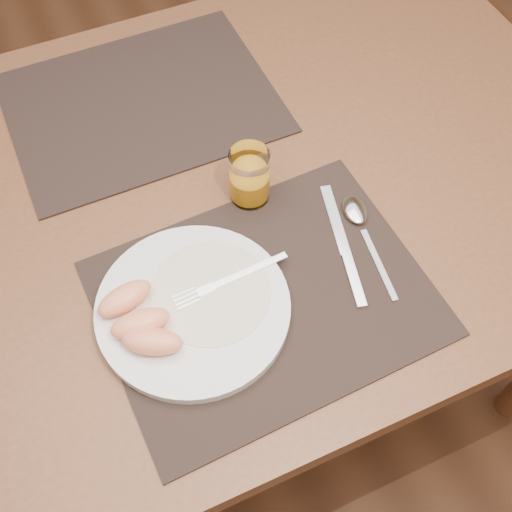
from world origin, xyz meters
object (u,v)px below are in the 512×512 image
(plate, at_px, (193,308))
(knife, at_px, (346,254))
(juice_glass, at_px, (250,178))
(fork, at_px, (221,283))
(placemat_far, at_px, (142,103))
(spoon, at_px, (358,217))
(placemat_near, at_px, (265,298))
(table, at_px, (202,222))

(plate, relative_size, knife, 1.24)
(juice_glass, bearing_deg, fork, -126.88)
(placemat_far, height_order, fork, fork)
(fork, bearing_deg, plate, -162.37)
(fork, height_order, knife, fork)
(spoon, bearing_deg, placemat_far, 120.53)
(placemat_near, height_order, knife, knife)
(spoon, bearing_deg, knife, -134.03)
(fork, bearing_deg, placemat_near, -35.25)
(spoon, bearing_deg, placemat_near, -160.48)
(table, distance_m, spoon, 0.27)
(table, height_order, spoon, spoon)
(table, distance_m, fork, 0.21)
(table, height_order, plate, plate)
(spoon, bearing_deg, fork, -172.97)
(knife, relative_size, spoon, 1.13)
(table, height_order, knife, knife)
(fork, distance_m, juice_glass, 0.18)
(placemat_far, height_order, knife, knife)
(fork, relative_size, knife, 0.81)
(placemat_near, relative_size, spoon, 2.34)
(plate, relative_size, fork, 1.54)
(plate, height_order, juice_glass, juice_glass)
(placemat_far, xyz_separation_m, knife, (0.17, -0.42, 0.00))
(table, xyz_separation_m, plate, (-0.08, -0.20, 0.10))
(fork, xyz_separation_m, spoon, (0.24, 0.03, -0.01))
(placemat_near, xyz_separation_m, spoon, (0.18, 0.07, 0.01))
(placemat_far, height_order, plate, plate)
(placemat_far, relative_size, juice_glass, 4.83)
(table, bearing_deg, placemat_near, -85.66)
(plate, bearing_deg, placemat_near, -11.64)
(placemat_near, bearing_deg, spoon, 19.52)
(table, relative_size, spoon, 7.29)
(placemat_far, height_order, spoon, spoon)
(table, xyz_separation_m, fork, (-0.03, -0.18, 0.11))
(table, bearing_deg, juice_glass, -32.11)
(placemat_near, bearing_deg, plate, 168.36)
(placemat_far, bearing_deg, spoon, -59.47)
(placemat_near, height_order, juice_glass, juice_glass)
(placemat_far, bearing_deg, fork, -92.15)
(plate, relative_size, spoon, 1.41)
(knife, height_order, juice_glass, juice_glass)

